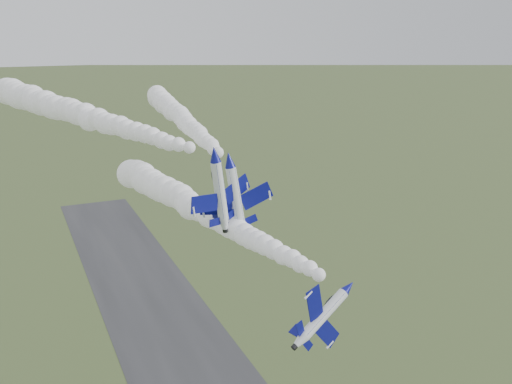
% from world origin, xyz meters
% --- Properties ---
extents(jet_lead, '(5.26, 11.34, 8.50)m').
position_xyz_m(jet_lead, '(8.64, -1.14, 33.84)').
color(jet_lead, white).
extents(smoke_trail_jet_lead, '(21.30, 54.64, 5.50)m').
position_xyz_m(smoke_trail_jet_lead, '(0.49, 27.80, 35.72)').
color(smoke_trail_jet_lead, white).
extents(jet_pair_left, '(11.11, 12.92, 3.52)m').
position_xyz_m(jet_pair_left, '(-1.11, 19.05, 47.29)').
color(jet_pair_left, white).
extents(smoke_trail_jet_pair_left, '(28.20, 62.07, 5.70)m').
position_xyz_m(smoke_trail_jet_pair_left, '(-14.81, 51.51, 49.16)').
color(smoke_trail_jet_pair_left, white).
extents(jet_pair_right, '(11.18, 13.51, 3.60)m').
position_xyz_m(jet_pair_right, '(1.63, 20.60, 45.90)').
color(jet_pair_right, white).
extents(smoke_trail_jet_pair_right, '(10.34, 67.50, 5.07)m').
position_xyz_m(smoke_trail_jet_pair_right, '(5.40, 57.53, 46.76)').
color(smoke_trail_jet_pair_right, white).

